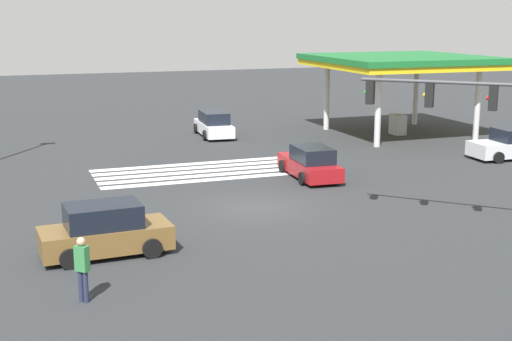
{
  "coord_description": "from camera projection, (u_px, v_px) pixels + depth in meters",
  "views": [
    {
      "loc": [
        9.41,
        25.95,
        7.55
      ],
      "look_at": [
        0.0,
        0.0,
        1.52
      ],
      "focal_mm": 50.0,
      "sensor_mm": 36.0,
      "label": 1
    }
  ],
  "objects": [
    {
      "name": "car_3",
      "position": [
        214.0,
        125.0,
        45.18
      ],
      "size": [
        2.18,
        4.71,
        1.6
      ],
      "rotation": [
        0.0,
        0.0,
        -1.64
      ],
      "color": "silver",
      "rests_on": "ground_plane"
    },
    {
      "name": "car_5",
      "position": [
        510.0,
        145.0,
        38.18
      ],
      "size": [
        4.21,
        2.31,
        1.63
      ],
      "rotation": [
        0.0,
        0.0,
        -0.06
      ],
      "color": "silver",
      "rests_on": "ground_plane"
    },
    {
      "name": "crosswalk_markings",
      "position": [
        206.0,
        171.0,
        35.23
      ],
      "size": [
        10.9,
        4.4,
        0.01
      ],
      "rotation": [
        0.0,
        0.0,
        1.57
      ],
      "color": "silver",
      "rests_on": "ground_plane"
    },
    {
      "name": "ground_plane",
      "position": [
        256.0,
        207.0,
        28.58
      ],
      "size": [
        141.32,
        141.32,
        0.0
      ],
      "primitive_type": "plane",
      "color": "#2B2D30"
    },
    {
      "name": "pedestrian",
      "position": [
        82.0,
        266.0,
        18.95
      ],
      "size": [
        0.41,
        0.41,
        1.82
      ],
      "rotation": [
        0.0,
        0.0,
        -2.37
      ],
      "color": "#232842",
      "rests_on": "ground_plane"
    },
    {
      "name": "gas_station_canopy",
      "position": [
        400.0,
        63.0,
        45.11
      ],
      "size": [
        10.06,
        10.06,
        5.04
      ],
      "color": "yellow",
      "rests_on": "ground_plane"
    },
    {
      "name": "traffic_signal_mast",
      "position": [
        478.0,
        117.0,
        24.24
      ],
      "size": [
        4.76,
        4.76,
        5.54
      ],
      "rotation": [
        0.0,
        0.0,
        -0.79
      ],
      "color": "#47474C",
      "rests_on": "ground_plane"
    },
    {
      "name": "car_0",
      "position": [
        105.0,
        231.0,
        22.78
      ],
      "size": [
        4.22,
        2.2,
        1.69
      ],
      "rotation": [
        0.0,
        0.0,
        3.2
      ],
      "color": "brown",
      "rests_on": "ground_plane"
    },
    {
      "name": "car_1",
      "position": [
        310.0,
        163.0,
        33.63
      ],
      "size": [
        2.13,
        4.64,
        1.54
      ],
      "rotation": [
        0.0,
        0.0,
        -1.63
      ],
      "color": "maroon",
      "rests_on": "ground_plane"
    }
  ]
}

